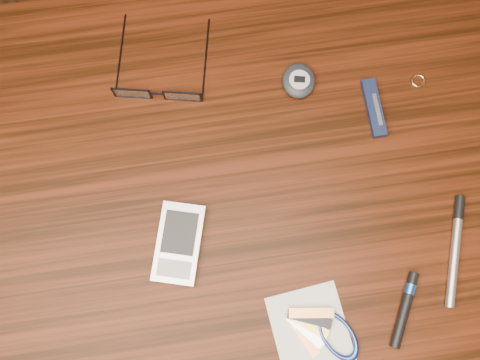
{
  "coord_description": "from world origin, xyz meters",
  "views": [
    {
      "loc": [
        0.0,
        -0.14,
        1.47
      ],
      "look_at": [
        0.03,
        0.03,
        0.76
      ],
      "focal_mm": 40.0,
      "sensor_mm": 36.0,
      "label": 1
    }
  ],
  "objects": [
    {
      "name": "ground",
      "position": [
        0.0,
        0.0,
        0.0
      ],
      "size": [
        3.8,
        3.8,
        0.0
      ],
      "primitive_type": "plane",
      "color": "#472814",
      "rests_on": "ground"
    },
    {
      "name": "desk",
      "position": [
        0.0,
        0.0,
        0.65
      ],
      "size": [
        1.0,
        0.7,
        0.75
      ],
      "color": "#391609",
      "rests_on": "ground"
    },
    {
      "name": "eyeglasses",
      "position": [
        -0.07,
        0.17,
        0.76
      ],
      "size": [
        0.15,
        0.15,
        0.03
      ],
      "color": "black",
      "rests_on": "desk"
    },
    {
      "name": "gold_ring",
      "position": [
        0.3,
        0.14,
        0.75
      ],
      "size": [
        0.03,
        0.03,
        0.0
      ],
      "primitive_type": "torus",
      "rotation": [
        0.0,
        0.0,
        0.41
      ],
      "color": "#E1BE6C",
      "rests_on": "desk"
    },
    {
      "name": "pda_phone",
      "position": [
        -0.07,
        -0.05,
        0.76
      ],
      "size": [
        0.08,
        0.12,
        0.02
      ],
      "color": "#B4B4B8",
      "rests_on": "desk"
    },
    {
      "name": "pedometer",
      "position": [
        0.13,
        0.16,
        0.76
      ],
      "size": [
        0.06,
        0.06,
        0.02
      ],
      "color": "#20232A",
      "rests_on": "desk"
    },
    {
      "name": "notepad_keys",
      "position": [
        0.11,
        -0.19,
        0.75
      ],
      "size": [
        0.13,
        0.12,
        0.01
      ],
      "color": "silver",
      "rests_on": "desk"
    },
    {
      "name": "pocket_knife",
      "position": [
        0.23,
        0.1,
        0.76
      ],
      "size": [
        0.02,
        0.09,
        0.01
      ],
      "color": "#14203D",
      "rests_on": "desk"
    },
    {
      "name": "silver_pen",
      "position": [
        0.3,
        -0.1,
        0.76
      ],
      "size": [
        0.06,
        0.15,
        0.01
      ],
      "color": "#B5B5B9",
      "rests_on": "desk"
    },
    {
      "name": "black_blue_pen",
      "position": [
        0.22,
        -0.17,
        0.76
      ],
      "size": [
        0.06,
        0.09,
        0.01
      ],
      "color": "black",
      "rests_on": "desk"
    }
  ]
}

